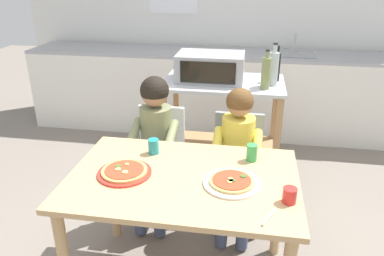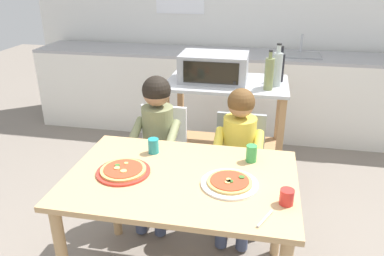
% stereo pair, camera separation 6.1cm
% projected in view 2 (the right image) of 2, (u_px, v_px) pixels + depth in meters
% --- Properties ---
extents(ground_plane, '(10.82, 10.82, 0.00)m').
position_uv_depth(ground_plane, '(209.00, 186.00, 3.27)').
color(ground_plane, slate).
extents(back_wall_tiled, '(4.79, 0.13, 2.70)m').
position_uv_depth(back_wall_tiled, '(234.00, 5.00, 4.24)').
color(back_wall_tiled, white).
rests_on(back_wall_tiled, ground).
extents(kitchen_counter, '(4.31, 0.60, 1.10)m').
position_uv_depth(kitchen_counter, '(227.00, 92.00, 4.23)').
color(kitchen_counter, silver).
rests_on(kitchen_counter, ground).
extents(kitchen_island_cart, '(0.97, 0.59, 0.91)m').
position_uv_depth(kitchen_island_cart, '(226.00, 117.00, 3.13)').
color(kitchen_island_cart, '#B7BABF').
rests_on(kitchen_island_cart, ground).
extents(toaster_oven, '(0.53, 0.36, 0.22)m').
position_uv_depth(toaster_oven, '(214.00, 67.00, 2.99)').
color(toaster_oven, '#999BA0').
rests_on(toaster_oven, kitchen_island_cart).
extents(bottle_tall_green_wine, '(0.05, 0.05, 0.28)m').
position_uv_depth(bottle_tall_green_wine, '(281.00, 67.00, 2.97)').
color(bottle_tall_green_wine, black).
rests_on(bottle_tall_green_wine, kitchen_island_cart).
extents(bottle_squat_spirits, '(0.07, 0.07, 0.30)m').
position_uv_depth(bottle_squat_spirits, '(269.00, 74.00, 2.77)').
color(bottle_squat_spirits, olive).
rests_on(bottle_squat_spirits, kitchen_island_cart).
extents(bottle_dark_olive_oil, '(0.07, 0.07, 0.33)m').
position_uv_depth(bottle_dark_olive_oil, '(277.00, 69.00, 2.85)').
color(bottle_dark_olive_oil, '#ADB7B2').
rests_on(bottle_dark_olive_oil, kitchen_island_cart).
extents(dining_table, '(1.22, 0.81, 0.74)m').
position_uv_depth(dining_table, '(181.00, 193.00, 2.04)').
color(dining_table, tan).
rests_on(dining_table, ground).
extents(dining_chair_left, '(0.36, 0.36, 0.81)m').
position_uv_depth(dining_chair_left, '(161.00, 154.00, 2.79)').
color(dining_chair_left, silver).
rests_on(dining_chair_left, ground).
extents(dining_chair_right, '(0.36, 0.36, 0.81)m').
position_uv_depth(dining_chair_right, '(238.00, 163.00, 2.66)').
color(dining_chair_right, gray).
rests_on(dining_chair_right, ground).
extents(child_in_olive_shirt, '(0.32, 0.42, 1.07)m').
position_uv_depth(child_in_olive_shirt, '(156.00, 134.00, 2.60)').
color(child_in_olive_shirt, '#424C6B').
rests_on(child_in_olive_shirt, ground).
extents(child_in_yellow_shirt, '(0.32, 0.42, 1.03)m').
position_uv_depth(child_in_yellow_shirt, '(238.00, 149.00, 2.47)').
color(child_in_yellow_shirt, '#424C6B').
rests_on(child_in_yellow_shirt, ground).
extents(pizza_plate_red_rimmed, '(0.29, 0.29, 0.03)m').
position_uv_depth(pizza_plate_red_rimmed, '(123.00, 171.00, 2.02)').
color(pizza_plate_red_rimmed, red).
rests_on(pizza_plate_red_rimmed, dining_table).
extents(pizza_plate_white, '(0.29, 0.29, 0.03)m').
position_uv_depth(pizza_plate_white, '(230.00, 183.00, 1.91)').
color(pizza_plate_white, white).
rests_on(pizza_plate_white, dining_table).
extents(drinking_cup_green, '(0.06, 0.06, 0.10)m').
position_uv_depth(drinking_cup_green, '(251.00, 153.00, 2.13)').
color(drinking_cup_green, green).
rests_on(drinking_cup_green, dining_table).
extents(drinking_cup_red, '(0.07, 0.07, 0.08)m').
position_uv_depth(drinking_cup_red, '(287.00, 197.00, 1.75)').
color(drinking_cup_red, red).
rests_on(drinking_cup_red, dining_table).
extents(drinking_cup_teal, '(0.06, 0.06, 0.09)m').
position_uv_depth(drinking_cup_teal, '(153.00, 146.00, 2.23)').
color(drinking_cup_teal, teal).
rests_on(drinking_cup_teal, dining_table).
extents(serving_spoon, '(0.07, 0.13, 0.01)m').
position_uv_depth(serving_spoon, '(265.00, 218.00, 1.65)').
color(serving_spoon, '#B7BABF').
rests_on(serving_spoon, dining_table).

